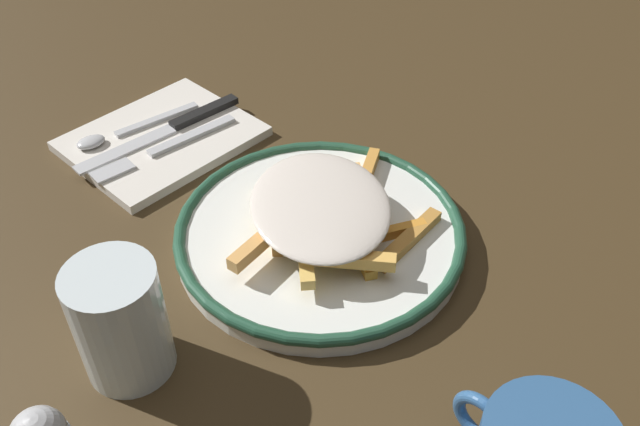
% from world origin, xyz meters
% --- Properties ---
extents(ground_plane, '(2.60, 2.60, 0.00)m').
position_xyz_m(ground_plane, '(0.00, 0.00, 0.00)').
color(ground_plane, '#402F1A').
extents(plate, '(0.28, 0.28, 0.02)m').
position_xyz_m(plate, '(0.00, 0.00, 0.01)').
color(plate, white).
rests_on(plate, ground_plane).
extents(fries_heap, '(0.20, 0.23, 0.04)m').
position_xyz_m(fries_heap, '(-0.00, -0.00, 0.04)').
color(fries_heap, gold).
rests_on(fries_heap, plate).
extents(napkin, '(0.17, 0.20, 0.01)m').
position_xyz_m(napkin, '(0.24, 0.01, 0.01)').
color(napkin, silver).
rests_on(napkin, ground_plane).
extents(fork, '(0.03, 0.18, 0.01)m').
position_xyz_m(fork, '(0.22, 0.02, 0.01)').
color(fork, silver).
rests_on(fork, napkin).
extents(knife, '(0.03, 0.21, 0.01)m').
position_xyz_m(knife, '(0.24, -0.01, 0.01)').
color(knife, black).
rests_on(knife, napkin).
extents(spoon, '(0.03, 0.15, 0.01)m').
position_xyz_m(spoon, '(0.28, 0.05, 0.01)').
color(spoon, silver).
rests_on(spoon, napkin).
extents(water_glass, '(0.07, 0.07, 0.10)m').
position_xyz_m(water_glass, '(0.01, 0.21, 0.05)').
color(water_glass, silver).
rests_on(water_glass, ground_plane).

